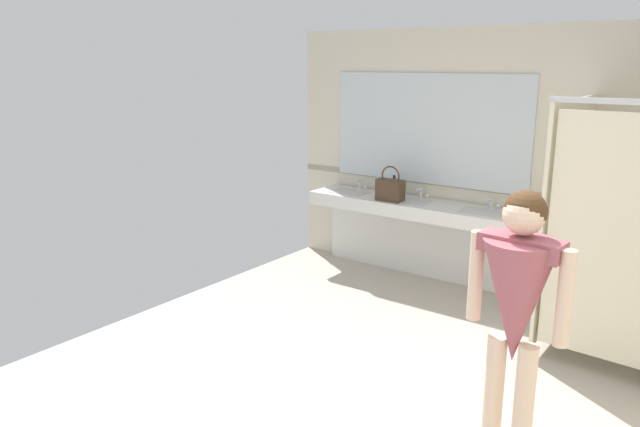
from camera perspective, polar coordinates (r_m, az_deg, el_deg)
wall_back at (r=6.15m, az=22.75°, el=3.88°), size 6.19×0.12×2.65m
wall_back_tile_band at (r=6.14m, az=22.36°, el=1.27°), size 6.19×0.01×0.06m
vanity_counter at (r=6.56m, az=9.03°, el=-0.72°), size 2.34×0.54×1.00m
mirror_panel at (r=6.55m, az=10.14°, el=7.86°), size 2.24×0.02×1.16m
person_standing at (r=3.45m, az=18.12°, el=-7.85°), size 0.58×0.44×1.66m
handbag at (r=6.38m, az=6.65°, el=2.30°), size 0.28×0.15×0.37m
soap_dispenser at (r=6.69m, az=7.01°, el=2.59°), size 0.07×0.07×0.22m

